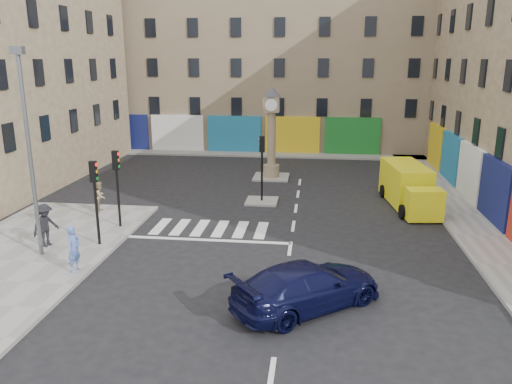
% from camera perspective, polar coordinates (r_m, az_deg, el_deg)
% --- Properties ---
extents(ground, '(120.00, 120.00, 0.00)m').
position_cam_1_polar(ground, '(20.95, 3.76, -7.49)').
color(ground, black).
rests_on(ground, ground).
extents(sidewalk_left, '(7.00, 16.00, 0.15)m').
position_cam_1_polar(sidewalk_left, '(22.50, -26.04, -7.23)').
color(sidewalk_left, gray).
rests_on(sidewalk_left, ground).
extents(sidewalk_right, '(2.60, 30.00, 0.15)m').
position_cam_1_polar(sidewalk_right, '(31.35, 20.92, -0.60)').
color(sidewalk_right, gray).
rests_on(sidewalk_right, ground).
extents(sidewalk_far, '(32.00, 2.40, 0.15)m').
position_cam_1_polar(sidewalk_far, '(42.56, 0.06, 4.37)').
color(sidewalk_far, gray).
rests_on(sidewalk_far, ground).
extents(island_near, '(1.80, 1.80, 0.12)m').
position_cam_1_polar(island_near, '(28.61, 0.67, -1.06)').
color(island_near, gray).
rests_on(island_near, ground).
extents(island_far, '(2.40, 2.40, 0.12)m').
position_cam_1_polar(island_far, '(34.38, 1.75, 1.72)').
color(island_far, gray).
rests_on(island_far, ground).
extents(building_far, '(32.00, 10.00, 17.00)m').
position_cam_1_polar(building_far, '(47.57, 0.93, 15.72)').
color(building_far, '#867359').
rests_on(building_far, ground).
extents(building_left, '(8.00, 20.00, 15.00)m').
position_cam_1_polar(building_left, '(37.13, -26.34, 12.80)').
color(building_left, tan).
rests_on(building_left, ground).
extents(traffic_light_left_near, '(0.28, 0.22, 3.70)m').
position_cam_1_polar(traffic_light_left_near, '(22.27, -17.93, 0.29)').
color(traffic_light_left_near, black).
rests_on(traffic_light_left_near, sidewalk_left).
extents(traffic_light_left_far, '(0.28, 0.22, 3.70)m').
position_cam_1_polar(traffic_light_left_far, '(24.40, -15.62, 1.73)').
color(traffic_light_left_far, black).
rests_on(traffic_light_left_far, sidewalk_left).
extents(traffic_light_island, '(0.28, 0.22, 3.70)m').
position_cam_1_polar(traffic_light_island, '(28.01, 0.68, 3.92)').
color(traffic_light_island, black).
rests_on(traffic_light_island, island_near).
extents(lamp_post, '(0.50, 0.25, 8.30)m').
position_cam_1_polar(lamp_post, '(21.52, -24.56, 5.07)').
color(lamp_post, '#595B60').
rests_on(lamp_post, sidewalk_left).
extents(clock_pillar, '(1.20, 1.20, 6.10)m').
position_cam_1_polar(clock_pillar, '(33.74, 1.80, 7.49)').
color(clock_pillar, tan).
rests_on(clock_pillar, island_far).
extents(navy_sedan, '(5.50, 5.02, 1.54)m').
position_cam_1_polar(navy_sedan, '(16.80, 5.90, -10.62)').
color(navy_sedan, black).
rests_on(navy_sedan, ground).
extents(yellow_van, '(2.65, 6.32, 2.24)m').
position_cam_1_polar(yellow_van, '(28.94, 17.01, 0.61)').
color(yellow_van, yellow).
rests_on(yellow_van, ground).
extents(pedestrian_blue, '(0.51, 0.71, 1.80)m').
position_cam_1_polar(pedestrian_blue, '(20.19, -20.09, -6.10)').
color(pedestrian_blue, '#5271BD').
rests_on(pedestrian_blue, sidewalk_left).
extents(pedestrian_tan, '(0.67, 0.83, 1.60)m').
position_cam_1_polar(pedestrian_tan, '(27.57, -17.40, -0.48)').
color(pedestrian_tan, '#9E8961').
rests_on(pedestrian_tan, sidewalk_left).
extents(pedestrian_dark, '(1.14, 1.40, 1.89)m').
position_cam_1_polar(pedestrian_dark, '(23.24, -22.94, -3.51)').
color(pedestrian_dark, black).
rests_on(pedestrian_dark, sidewalk_left).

